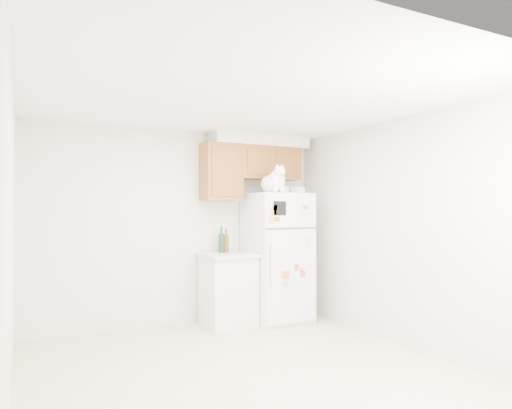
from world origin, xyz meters
TOP-DOWN VIEW (x-y plane):
  - ground_plane at (0.00, 0.00)m, footprint 3.80×4.00m
  - room_shell at (0.12, 0.24)m, footprint 3.84×4.04m
  - refrigerator at (1.22, 1.61)m, footprint 0.76×0.78m
  - base_counter at (0.53, 1.68)m, footprint 0.64×0.64m
  - cat at (1.05, 1.38)m, footprint 0.35×0.52m
  - storage_box_back at (1.32, 1.68)m, footprint 0.19×0.14m
  - storage_box_front at (1.50, 1.52)m, footprint 0.17×0.15m
  - bottle_green at (0.50, 1.81)m, footprint 0.08×0.08m
  - bottle_amber at (0.57, 1.82)m, footprint 0.07×0.07m

SIDE VIEW (x-z plane):
  - ground_plane at x=0.00m, z-range -0.01..0.00m
  - base_counter at x=0.53m, z-range 0.00..0.92m
  - refrigerator at x=1.22m, z-range 0.00..1.70m
  - bottle_amber at x=0.57m, z-range 0.92..1.24m
  - bottle_green at x=0.50m, z-range 0.92..1.26m
  - room_shell at x=0.12m, z-range 0.41..2.93m
  - storage_box_front at x=1.50m, z-range 1.70..1.79m
  - storage_box_back at x=1.32m, z-range 1.70..1.80m
  - cat at x=1.05m, z-range 1.65..2.02m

